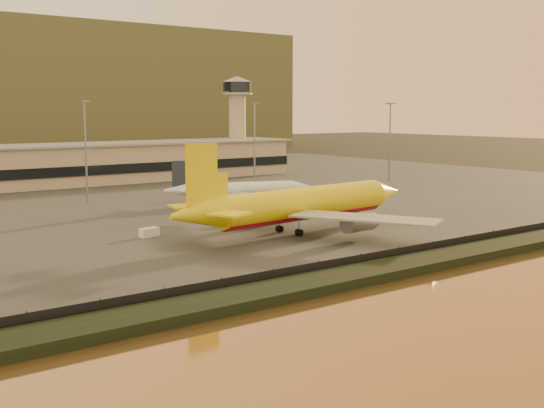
# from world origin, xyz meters

# --- Properties ---
(ground) EXTENTS (900.00, 900.00, 0.00)m
(ground) POSITION_xyz_m (0.00, 0.00, 0.00)
(ground) COLOR black
(ground) RESTS_ON ground
(embankment) EXTENTS (320.00, 7.00, 1.40)m
(embankment) POSITION_xyz_m (0.00, -17.00, 0.70)
(embankment) COLOR black
(embankment) RESTS_ON ground
(tarmac) EXTENTS (320.00, 220.00, 0.20)m
(tarmac) POSITION_xyz_m (0.00, 95.00, 0.10)
(tarmac) COLOR #2D2D2D
(tarmac) RESTS_ON ground
(perimeter_fence) EXTENTS (300.00, 0.05, 2.20)m
(perimeter_fence) POSITION_xyz_m (0.00, -13.00, 1.30)
(perimeter_fence) COLOR black
(perimeter_fence) RESTS_ON tarmac
(terminal_building) EXTENTS (202.00, 25.00, 12.60)m
(terminal_building) POSITION_xyz_m (-14.52, 125.55, 6.25)
(terminal_building) COLOR tan
(terminal_building) RESTS_ON tarmac
(control_tower) EXTENTS (11.20, 11.20, 35.50)m
(control_tower) POSITION_xyz_m (70.00, 131.00, 21.66)
(control_tower) COLOR tan
(control_tower) RESTS_ON tarmac
(apron_light_masts) EXTENTS (152.20, 12.20, 25.40)m
(apron_light_masts) POSITION_xyz_m (15.00, 75.00, 15.70)
(apron_light_masts) COLOR slate
(apron_light_masts) RESTS_ON tarmac
(dhl_cargo_jet) EXTENTS (59.19, 57.71, 17.67)m
(dhl_cargo_jet) POSITION_xyz_m (6.50, 15.84, 5.48)
(dhl_cargo_jet) COLOR yellow
(dhl_cargo_jet) RESTS_ON tarmac
(white_narrowbody_jet) EXTENTS (36.60, 34.63, 10.89)m
(white_narrowbody_jet) POSITION_xyz_m (20.48, 56.91, 3.45)
(white_narrowbody_jet) COLOR white
(white_narrowbody_jet) RESTS_ON tarmac
(gse_vehicle_yellow) EXTENTS (4.01, 2.89, 1.65)m
(gse_vehicle_yellow) POSITION_xyz_m (1.22, 30.77, 1.02)
(gse_vehicle_yellow) COLOR yellow
(gse_vehicle_yellow) RESTS_ON tarmac
(gse_vehicle_white) EXTENTS (3.83, 2.18, 1.63)m
(gse_vehicle_white) POSITION_xyz_m (-18.77, 28.98, 1.01)
(gse_vehicle_white) COLOR white
(gse_vehicle_white) RESTS_ON tarmac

